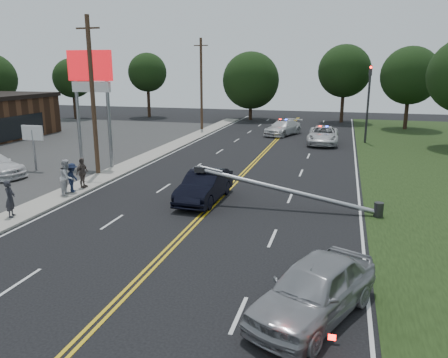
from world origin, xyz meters
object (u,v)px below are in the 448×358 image
(traffic_signal, at_px, (368,97))
(utility_pole_mid, at_px, (93,97))
(pylon_sign, at_px, (91,81))
(bystander_c, at_px, (72,178))
(small_sign, at_px, (33,137))
(emergency_b, at_px, (283,128))
(crashed_sedan, at_px, (204,186))
(emergency_a, at_px, (323,135))
(bystander_d, at_px, (82,173))
(fallen_streetlight, at_px, (296,192))
(waiting_sedan, at_px, (314,289))
(bystander_a, at_px, (10,199))
(utility_pole_far, at_px, (201,84))
(bystander_b, at_px, (67,177))

(traffic_signal, relative_size, utility_pole_mid, 0.70)
(pylon_sign, height_order, bystander_c, pylon_sign)
(small_sign, distance_m, emergency_b, 25.13)
(crashed_sedan, bearing_deg, utility_pole_mid, 158.49)
(emergency_a, relative_size, bystander_d, 3.33)
(small_sign, distance_m, emergency_a, 24.62)
(small_sign, xyz_separation_m, crashed_sedan, (13.37, -3.74, -1.52))
(emergency_a, bearing_deg, small_sign, -139.67)
(emergency_a, bearing_deg, crashed_sedan, -105.29)
(fallen_streetlight, bearing_deg, waiting_sedan, -80.67)
(emergency_b, bearing_deg, bystander_a, -85.49)
(pylon_sign, bearing_deg, bystander_a, -79.09)
(waiting_sedan, relative_size, bystander_a, 2.85)
(fallen_streetlight, distance_m, utility_pole_far, 29.54)
(crashed_sedan, xyz_separation_m, emergency_b, (0.78, 24.45, -0.04))
(traffic_signal, bearing_deg, utility_pole_mid, -134.20)
(utility_pole_far, bearing_deg, small_sign, -102.31)
(crashed_sedan, xyz_separation_m, bystander_d, (-7.46, 0.27, 0.18))
(utility_pole_mid, height_order, emergency_a, utility_pole_mid)
(emergency_b, bearing_deg, bystander_b, -87.17)
(small_sign, bearing_deg, bystander_b, -39.77)
(bystander_a, bearing_deg, utility_pole_mid, -16.59)
(utility_pole_mid, relative_size, emergency_a, 1.71)
(utility_pole_far, bearing_deg, bystander_c, -87.62)
(traffic_signal, xyz_separation_m, bystander_b, (-16.40, -22.91, -3.11))
(utility_pole_far, bearing_deg, emergency_b, -7.85)
(traffic_signal, bearing_deg, emergency_a, -154.73)
(pylon_sign, height_order, bystander_b, pylon_sign)
(traffic_signal, bearing_deg, fallen_streetlight, -100.59)
(small_sign, height_order, bystander_a, small_sign)
(crashed_sedan, bearing_deg, utility_pole_far, 110.48)
(emergency_a, bearing_deg, bystander_d, -123.48)
(bystander_c, bearing_deg, emergency_a, -46.95)
(traffic_signal, height_order, bystander_c, traffic_signal)
(bystander_b, bearing_deg, bystander_c, -12.78)
(pylon_sign, relative_size, emergency_a, 1.37)
(emergency_b, xyz_separation_m, bystander_a, (-8.56, -29.55, 0.21))
(bystander_a, xyz_separation_m, bystander_c, (0.31, 4.41, -0.05))
(emergency_b, bearing_deg, crashed_sedan, -71.16)
(emergency_a, bearing_deg, fallen_streetlight, -91.74)
(utility_pole_far, xyz_separation_m, emergency_b, (9.35, -1.29, -4.31))
(crashed_sedan, relative_size, bystander_b, 2.52)
(utility_pole_far, distance_m, emergency_a, 15.47)
(bystander_a, bearing_deg, pylon_sign, -10.78)
(crashed_sedan, distance_m, bystander_b, 7.56)
(utility_pole_far, relative_size, emergency_b, 1.87)
(fallen_streetlight, distance_m, waiting_sedan, 9.62)
(pylon_sign, relative_size, small_sign, 2.58)
(fallen_streetlight, height_order, waiting_sedan, fallen_streetlight)
(utility_pole_far, xyz_separation_m, waiting_sedan, (14.95, -35.49, -4.24))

